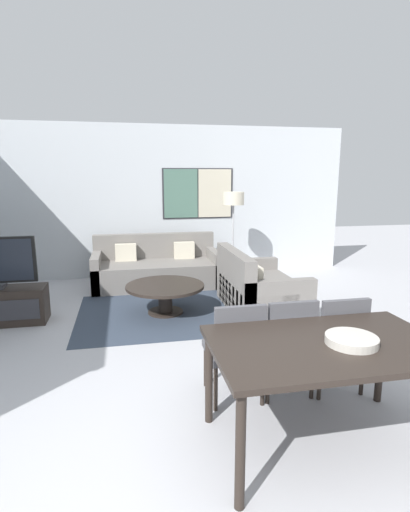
{
  "coord_description": "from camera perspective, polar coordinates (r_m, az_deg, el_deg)",
  "views": [
    {
      "loc": [
        -0.6,
        -1.63,
        1.88
      ],
      "look_at": [
        0.32,
        2.89,
        0.95
      ],
      "focal_mm": 28.0,
      "sensor_mm": 36.0,
      "label": 1
    }
  ],
  "objects": [
    {
      "name": "dining_chair_left",
      "position": [
        3.41,
        4.44,
        -12.67
      ],
      "size": [
        0.46,
        0.46,
        0.88
      ],
      "color": "#4C4C51",
      "rests_on": "ground_plane"
    },
    {
      "name": "dining_chair_right",
      "position": [
        3.73,
        18.23,
        -11.06
      ],
      "size": [
        0.46,
        0.46,
        0.88
      ],
      "color": "#4C4C51",
      "rests_on": "ground_plane"
    },
    {
      "name": "area_rug",
      "position": [
        5.65,
        -5.65,
        -8.05
      ],
      "size": [
        2.39,
        2.0,
        0.01
      ],
      "color": "#333D4C",
      "rests_on": "ground_plane"
    },
    {
      "name": "sofa_side",
      "position": [
        5.74,
        7.24,
        -4.93
      ],
      "size": [
        0.96,
        1.48,
        0.86
      ],
      "rotation": [
        0.0,
        0.0,
        1.57
      ],
      "color": "slate",
      "rests_on": "ground_plane"
    },
    {
      "name": "floor_lamp",
      "position": [
        7.01,
        4.1,
        7.27
      ],
      "size": [
        0.37,
        0.37,
        1.6
      ],
      "color": "#2D2D33",
      "rests_on": "ground_plane"
    },
    {
      "name": "sofa_main",
      "position": [
        7.03,
        -6.96,
        -1.87
      ],
      "size": [
        2.15,
        0.96,
        0.86
      ],
      "color": "slate",
      "rests_on": "ground_plane"
    },
    {
      "name": "fruit_bowl",
      "position": [
        2.9,
        20.21,
        -11.14
      ],
      "size": [
        0.35,
        0.35,
        0.05
      ],
      "color": "#B7B2A8",
      "rests_on": "dining_table"
    },
    {
      "name": "dining_table",
      "position": [
        2.92,
        17.06,
        -13.09
      ],
      "size": [
        1.59,
        0.97,
        0.77
      ],
      "color": "black",
      "rests_on": "ground_plane"
    },
    {
      "name": "wall_back",
      "position": [
        7.58,
        -6.74,
        7.73
      ],
      "size": [
        7.35,
        0.09,
        2.8
      ],
      "color": "silver",
      "rests_on": "ground_plane"
    },
    {
      "name": "dining_chair_centre",
      "position": [
        3.57,
        11.51,
        -11.77
      ],
      "size": [
        0.46,
        0.46,
        0.88
      ],
      "color": "#4C4C51",
      "rests_on": "ground_plane"
    },
    {
      "name": "coffee_table",
      "position": [
        5.56,
        -5.71,
        -5.11
      ],
      "size": [
        1.08,
        1.08,
        0.41
      ],
      "color": "black",
      "rests_on": "ground_plane"
    }
  ]
}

